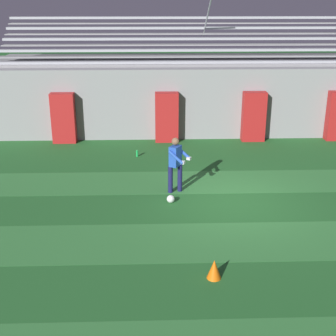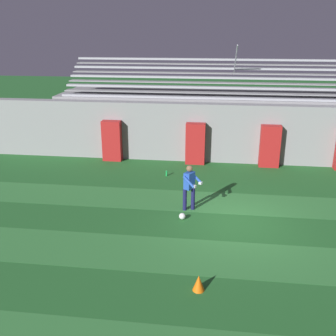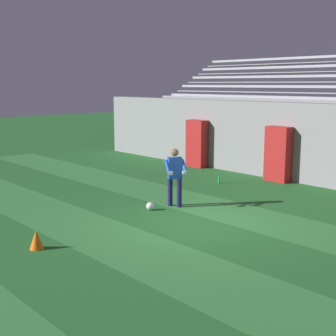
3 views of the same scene
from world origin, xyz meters
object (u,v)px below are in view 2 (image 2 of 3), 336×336
at_px(water_bottle, 167,173).
at_px(padding_pillar_gate_right, 270,146).
at_px(padding_pillar_gate_left, 195,144).
at_px(padding_pillar_far_left, 112,141).
at_px(soccer_ball, 182,216).
at_px(goalkeeper, 190,185).
at_px(traffic_cone, 199,283).

bearing_deg(water_bottle, padding_pillar_gate_right, 22.06).
distance_m(padding_pillar_gate_left, padding_pillar_gate_right, 3.44).
distance_m(padding_pillar_gate_left, padding_pillar_far_left, 4.04).
relative_size(padding_pillar_gate_left, water_bottle, 8.19).
height_order(soccer_ball, water_bottle, water_bottle).
bearing_deg(water_bottle, padding_pillar_far_left, 147.46).
xyz_separation_m(goalkeeper, soccer_ball, (-0.18, -0.77, -0.84)).
distance_m(padding_pillar_far_left, soccer_ball, 7.18).
relative_size(padding_pillar_gate_left, goalkeeper, 1.18).
bearing_deg(water_bottle, padding_pillar_gate_left, 58.59).
height_order(padding_pillar_gate_right, traffic_cone, padding_pillar_gate_right).
relative_size(traffic_cone, water_bottle, 1.75).
distance_m(padding_pillar_gate_left, goalkeeper, 5.15).
bearing_deg(padding_pillar_gate_right, water_bottle, -157.94).
bearing_deg(padding_pillar_gate_right, padding_pillar_far_left, 180.00).
distance_m(padding_pillar_gate_right, soccer_ball, 6.94).
bearing_deg(water_bottle, traffic_cone, -76.98).
distance_m(padding_pillar_gate_right, water_bottle, 5.01).
bearing_deg(goalkeeper, padding_pillar_gate_right, 57.03).
distance_m(padding_pillar_gate_left, water_bottle, 2.34).
height_order(padding_pillar_gate_left, padding_pillar_gate_right, same).
relative_size(soccer_ball, water_bottle, 0.92).
bearing_deg(traffic_cone, padding_pillar_gate_left, 94.01).
height_order(goalkeeper, traffic_cone, goalkeeper).
distance_m(padding_pillar_gate_right, traffic_cone, 10.11).
relative_size(padding_pillar_gate_right, goalkeeper, 1.18).
bearing_deg(padding_pillar_gate_left, padding_pillar_far_left, 180.00).
relative_size(padding_pillar_gate_left, soccer_ball, 8.93).
distance_m(goalkeeper, traffic_cone, 4.64).
bearing_deg(soccer_ball, traffic_cone, -78.77).
bearing_deg(goalkeeper, padding_pillar_gate_left, 91.19).
distance_m(padding_pillar_far_left, goalkeeper, 6.61).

